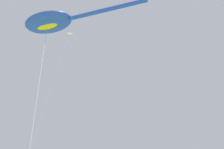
{
  "coord_description": "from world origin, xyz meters",
  "views": [
    {
      "loc": [
        -6.16,
        1.6,
        1.83
      ],
      "look_at": [
        -0.24,
        7.62,
        7.03
      ],
      "focal_mm": 39.6,
      "sensor_mm": 36.0,
      "label": 1
    }
  ],
  "objects": [
    {
      "name": "big_show_kite",
      "position": [
        -0.25,
        13.59,
        13.95
      ],
      "size": [
        5.12,
        8.31,
        14.38
      ],
      "rotation": [
        0.0,
        0.0,
        2.06
      ],
      "color": "blue",
      "rests_on": "ground"
    },
    {
      "name": "small_kite_bird_shape",
      "position": [
        6.89,
        22.92,
        22.08
      ],
      "size": [
        3.69,
        1.9,
        23.22
      ],
      "rotation": [
        0.0,
        0.0,
        -0.68
      ],
      "color": "white",
      "rests_on": "ground"
    }
  ]
}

